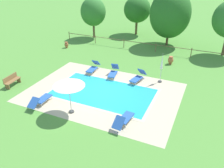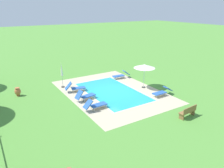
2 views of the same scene
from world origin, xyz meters
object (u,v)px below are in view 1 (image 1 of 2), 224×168
at_px(patio_umbrella_open_foreground, 69,83).
at_px(wooden_bench_lawn_side, 12,80).
at_px(tree_east_mid, 170,14).
at_px(terracotta_urn_by_tree, 66,45).
at_px(sun_lounger_south_mid, 41,100).
at_px(sun_lounger_north_end, 124,119).
at_px(tree_west_mid, 137,9).
at_px(sun_lounger_north_near_steps, 113,72).
at_px(patio_umbrella_closed_row_west, 162,64).
at_px(tree_centre, 93,12).
at_px(sun_lounger_north_mid, 138,77).
at_px(sun_lounger_north_far, 93,68).
at_px(terracotta_urn_near_fence, 171,60).

bearing_deg(patio_umbrella_open_foreground, wooden_bench_lawn_side, 169.36).
relative_size(wooden_bench_lawn_side, tree_east_mid, 0.24).
bearing_deg(tree_east_mid, terracotta_urn_by_tree, -150.56).
bearing_deg(sun_lounger_south_mid, sun_lounger_north_end, 3.05).
distance_m(sun_lounger_north_end, tree_west_mid, 20.47).
distance_m(sun_lounger_north_near_steps, tree_west_mid, 14.00).
height_order(patio_umbrella_closed_row_west, tree_west_mid, tree_west_mid).
height_order(tree_centre, tree_east_mid, tree_east_mid).
xyz_separation_m(sun_lounger_north_mid, sun_lounger_north_end, (1.07, -5.86, -0.02)).
xyz_separation_m(sun_lounger_north_near_steps, sun_lounger_south_mid, (-2.77, -6.25, -0.03)).
bearing_deg(sun_lounger_north_far, tree_centre, 117.90).
distance_m(sun_lounger_north_end, wooden_bench_lawn_side, 10.15).
distance_m(sun_lounger_north_far, tree_east_mid, 11.80).
height_order(sun_lounger_north_end, tree_centre, tree_centre).
relative_size(sun_lounger_north_mid, terracotta_urn_near_fence, 2.55).
bearing_deg(tree_west_mid, terracotta_urn_near_fence, -52.91).
height_order(sun_lounger_south_mid, tree_west_mid, tree_west_mid).
height_order(sun_lounger_north_mid, tree_west_mid, tree_west_mid).
bearing_deg(tree_centre, patio_umbrella_open_foreground, -66.71).
relative_size(sun_lounger_south_mid, patio_umbrella_open_foreground, 0.85).
bearing_deg(terracotta_urn_by_tree, patio_umbrella_open_foreground, -54.32).
xyz_separation_m(sun_lounger_north_far, terracotta_urn_near_fence, (6.09, 4.67, 0.03)).
bearing_deg(tree_centre, sun_lounger_north_far, -62.10).
relative_size(sun_lounger_north_mid, patio_umbrella_closed_row_west, 0.79).
height_order(sun_lounger_north_far, patio_umbrella_closed_row_west, patio_umbrella_closed_row_west).
bearing_deg(sun_lounger_north_far, terracotta_urn_near_fence, 37.46).
xyz_separation_m(sun_lounger_north_mid, terracotta_urn_near_fence, (1.73, 4.83, 0.03)).
relative_size(sun_lounger_north_far, terracotta_urn_by_tree, 2.87).
bearing_deg(sun_lounger_north_mid, sun_lounger_north_far, 177.83).
relative_size(sun_lounger_south_mid, terracotta_urn_near_fence, 2.63).
xyz_separation_m(patio_umbrella_open_foreground, tree_centre, (-6.81, 15.81, 1.14)).
height_order(sun_lounger_north_near_steps, tree_west_mid, tree_west_mid).
bearing_deg(tree_east_mid, sun_lounger_north_mid, -90.51).
xyz_separation_m(sun_lounger_north_mid, sun_lounger_south_mid, (-5.05, -6.19, -0.02)).
distance_m(sun_lounger_north_far, tree_centre, 11.17).
height_order(sun_lounger_north_end, tree_east_mid, tree_east_mid).
bearing_deg(sun_lounger_north_mid, wooden_bench_lawn_side, -151.49).
bearing_deg(sun_lounger_north_mid, sun_lounger_north_end, -79.67).
bearing_deg(patio_umbrella_open_foreground, sun_lounger_north_mid, 67.00).
bearing_deg(sun_lounger_north_mid, tree_west_mid, 109.67).
relative_size(sun_lounger_north_far, sun_lounger_north_end, 0.96).
height_order(sun_lounger_north_far, terracotta_urn_near_fence, sun_lounger_north_far).
relative_size(terracotta_urn_by_tree, tree_west_mid, 0.14).
bearing_deg(tree_east_mid, wooden_bench_lawn_side, -120.49).
distance_m(sun_lounger_north_end, tree_centre, 18.98).
bearing_deg(terracotta_urn_by_tree, wooden_bench_lawn_side, -82.15).
relative_size(terracotta_urn_near_fence, tree_west_mid, 0.15).
bearing_deg(wooden_bench_lawn_side, sun_lounger_north_mid, 28.51).
distance_m(terracotta_urn_by_tree, tree_west_mid, 10.82).
distance_m(sun_lounger_north_mid, tree_east_mid, 11.09).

